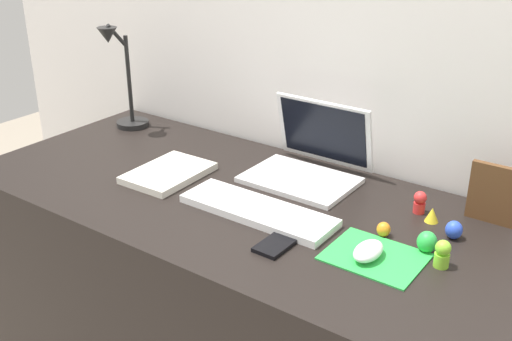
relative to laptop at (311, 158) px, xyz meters
name	(u,v)px	position (x,y,z in m)	size (l,w,h in m)	color
back_wall	(324,149)	(-0.05, 0.16, -0.04)	(2.82, 0.05, 1.51)	silver
desk	(251,315)	(-0.05, -0.23, -0.42)	(1.62, 0.70, 0.74)	black
laptop	(311,158)	(0.00, 0.00, 0.00)	(0.30, 0.26, 0.21)	white
keyboard	(258,211)	(0.01, -0.28, -0.04)	(0.41, 0.13, 0.02)	white
mousepad	(375,257)	(0.34, -0.29, -0.05)	(0.21, 0.17, 0.00)	green
mouse	(368,251)	(0.33, -0.31, -0.03)	(0.06, 0.10, 0.03)	white
cell_phone	(279,243)	(0.14, -0.37, -0.05)	(0.06, 0.13, 0.01)	black
desk_lamp	(122,81)	(-0.72, -0.03, 0.12)	(0.11, 0.16, 0.36)	black
notebook_pad	(169,173)	(-0.33, -0.24, -0.04)	(0.17, 0.24, 0.02)	silver
picture_frame	(494,194)	(0.50, 0.02, 0.02)	(0.12, 0.02, 0.15)	brown
toy_figurine_yellow	(432,215)	(0.38, -0.06, -0.03)	(0.03, 0.03, 0.04)	yellow
toy_figurine_green	(427,242)	(0.43, -0.20, -0.03)	(0.05, 0.05, 0.05)	green
toy_figurine_blue	(454,230)	(0.46, -0.11, -0.03)	(0.04, 0.04, 0.04)	blue
toy_figurine_lime	(442,253)	(0.48, -0.24, -0.02)	(0.03, 0.03, 0.06)	#8CDB33
toy_figurine_orange	(384,229)	(0.32, -0.20, -0.04)	(0.03, 0.03, 0.04)	orange
toy_figurine_red	(420,202)	(0.34, -0.03, -0.02)	(0.03, 0.03, 0.06)	red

